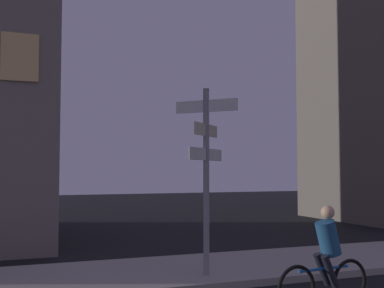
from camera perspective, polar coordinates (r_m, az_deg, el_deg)
name	(u,v)px	position (r m, az deg, el deg)	size (l,w,h in m)	color
sidewalk_kerb	(244,266)	(10.74, 6.33, -14.50)	(40.00, 2.93, 0.14)	#9E9991
signpost	(206,163)	(9.31, 1.73, -2.34)	(1.18, 1.18, 3.67)	gray
cyclist	(326,260)	(8.06, 15.92, -13.31)	(1.82, 0.36, 1.61)	black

